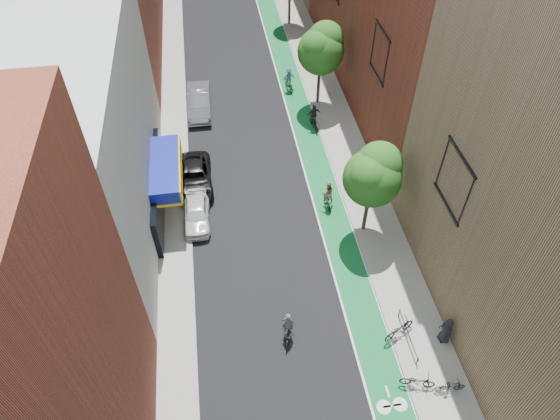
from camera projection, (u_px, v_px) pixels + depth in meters
name	position (u px, v px, depth m)	size (l,w,h in m)	color
ground	(305.00, 398.00, 23.82)	(160.00, 160.00, 0.00)	black
bike_lane	(294.00, 91.00, 42.00)	(2.00, 68.00, 0.01)	#12652A
sidewalk_left	(174.00, 101.00, 40.89)	(2.00, 68.00, 0.15)	gray
sidewalk_right	(323.00, 88.00, 42.21)	(3.00, 68.00, 0.15)	gray
building_left_white	(69.00, 140.00, 27.88)	(8.00, 20.00, 12.00)	silver
tree_near	(374.00, 174.00, 27.90)	(3.40, 3.36, 6.42)	#332619
tree_mid	(321.00, 48.00, 37.29)	(3.55, 3.53, 6.74)	#332619
parked_car_white	(197.00, 213.00, 31.31)	(1.60, 3.98, 1.36)	silver
parked_car_black	(195.00, 177.00, 33.59)	(2.29, 4.98, 1.38)	black
parked_car_silver	(199.00, 102.00, 39.50)	(1.76, 5.05, 1.67)	gray
cyclist_lead	(288.00, 330.00, 25.63)	(1.08, 1.93, 1.97)	black
cyclist_lane_near	(327.00, 196.00, 32.06)	(0.85, 1.59, 2.03)	black
cyclist_lane_mid	(314.00, 120.00, 37.96)	(1.07, 1.95, 2.09)	black
cyclist_lane_far	(289.00, 80.00, 41.61)	(1.16, 1.91, 1.98)	black
parked_bike_near	(399.00, 329.00, 25.65)	(0.67, 1.92, 1.01)	black
parked_bike_mid	(450.00, 386.00, 23.60)	(0.42, 1.48, 0.89)	black
parked_bike_far	(417.00, 381.00, 23.78)	(0.59, 1.68, 0.88)	black
pedestrian	(446.00, 330.00, 25.19)	(0.84, 0.55, 1.73)	black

